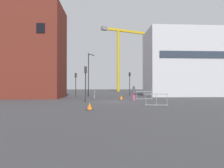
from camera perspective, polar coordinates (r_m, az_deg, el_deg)
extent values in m
plane|color=#333335|center=(20.98, 0.73, -5.40)|extent=(160.00, 160.00, 0.00)
cube|color=maroon|center=(30.97, -24.47, 8.77)|extent=(10.59, 6.93, 13.54)
cube|color=black|center=(27.27, -20.76, 15.54)|extent=(1.10, 0.06, 1.30)
cube|color=silver|center=(35.86, 21.43, 5.79)|extent=(13.89, 7.02, 11.46)
cube|color=#2D3847|center=(32.82, 24.03, 8.15)|extent=(11.67, 0.08, 1.10)
cylinder|color=gold|center=(61.88, 1.89, 6.86)|extent=(0.90, 0.90, 19.63)
cube|color=gold|center=(65.12, 4.09, 15.67)|extent=(14.50, 5.72, 0.70)
cube|color=slate|center=(62.25, -2.35, 16.45)|extent=(2.10, 1.73, 1.10)
cylinder|color=black|center=(32.26, -7.13, 2.77)|extent=(0.14, 0.14, 7.31)
cube|color=black|center=(33.44, -6.18, 8.78)|extent=(1.06, 1.68, 0.10)
ellipsoid|color=silver|center=(34.22, -5.28, 8.53)|extent=(0.44, 0.24, 0.16)
cylinder|color=#2D2D30|center=(30.83, -10.89, -0.95)|extent=(0.12, 0.12, 3.14)
cube|color=#2D2D30|center=(30.88, -10.88, 2.62)|extent=(0.29, 0.25, 0.70)
sphere|color=red|center=(30.92, -11.20, 3.02)|extent=(0.11, 0.11, 0.11)
sphere|color=#3C2905|center=(30.91, -11.20, 2.61)|extent=(0.11, 0.11, 0.11)
sphere|color=#07330F|center=(30.90, -11.20, 2.21)|extent=(0.11, 0.11, 0.11)
cylinder|color=#232326|center=(34.85, 5.36, -0.57)|extent=(0.12, 0.12, 3.56)
cube|color=#232326|center=(34.92, 5.35, 2.93)|extent=(0.36, 0.37, 0.70)
sphere|color=red|center=(35.09, 5.49, 3.27)|extent=(0.11, 0.11, 0.11)
sphere|color=#3C2905|center=(35.08, 5.49, 2.91)|extent=(0.11, 0.11, 0.11)
sphere|color=#07330F|center=(35.06, 5.49, 2.55)|extent=(0.11, 0.11, 0.11)
cylinder|color=#2D2D30|center=(20.52, -8.01, -1.08)|extent=(0.12, 0.12, 3.16)
cube|color=#2D2D30|center=(20.59, -8.00, 4.30)|extent=(0.28, 0.31, 0.70)
sphere|color=#390605|center=(20.78, -7.89, 4.86)|extent=(0.11, 0.11, 0.11)
sphere|color=#F2A514|center=(20.76, -7.89, 4.26)|extent=(0.11, 0.11, 0.11)
sphere|color=#07330F|center=(20.74, -7.89, 3.65)|extent=(0.11, 0.11, 0.11)
cylinder|color=#D14C8C|center=(22.93, 6.80, -3.93)|extent=(0.14, 0.14, 0.84)
cylinder|color=#D14C8C|center=(22.79, 6.46, -3.96)|extent=(0.14, 0.14, 0.84)
cylinder|color=#4C4C51|center=(22.83, 6.63, -2.01)|extent=(0.34, 0.34, 0.70)
sphere|color=brown|center=(22.82, 6.63, -0.85)|extent=(0.23, 0.23, 0.23)
cube|color=gray|center=(16.82, 13.26, -2.97)|extent=(1.98, 0.34, 0.06)
cube|color=gray|center=(16.89, 13.27, -6.19)|extent=(1.98, 0.34, 0.06)
cylinder|color=gray|center=(16.75, 10.23, -4.79)|extent=(0.04, 0.04, 1.05)
cylinder|color=gray|center=(16.85, 13.27, -4.76)|extent=(0.04, 0.04, 1.05)
cylinder|color=gray|center=(17.01, 16.26, -4.71)|extent=(0.04, 0.04, 1.05)
cube|color=#B2B5BA|center=(25.07, -5.40, -2.21)|extent=(0.27, 2.29, 0.06)
cube|color=#B2B5BA|center=(25.11, -5.40, -4.38)|extent=(0.27, 2.29, 0.06)
cylinder|color=#B2B5BA|center=(24.06, -5.28, -3.53)|extent=(0.04, 0.04, 1.05)
cylinder|color=#B2B5BA|center=(25.09, -5.40, -3.41)|extent=(0.04, 0.04, 1.05)
cylinder|color=#B2B5BA|center=(26.12, -5.52, -3.30)|extent=(0.04, 0.04, 1.05)
cube|color=#9EA0A5|center=(24.69, 9.74, -2.23)|extent=(2.27, 0.37, 0.06)
cube|color=#9EA0A5|center=(24.74, 9.75, -4.43)|extent=(2.27, 0.37, 0.06)
cylinder|color=#9EA0A5|center=(24.37, 7.48, -3.49)|extent=(0.04, 0.04, 1.05)
cylinder|color=#9EA0A5|center=(24.71, 9.74, -3.45)|extent=(0.04, 0.04, 1.05)
cylinder|color=#9EA0A5|center=(25.10, 11.95, -3.40)|extent=(0.04, 0.04, 1.05)
cube|color=black|center=(24.31, 2.82, -4.71)|extent=(0.56, 0.56, 0.03)
cone|color=orange|center=(24.30, 2.82, -4.07)|extent=(0.43, 0.43, 0.57)
cube|color=black|center=(14.04, -6.79, -7.69)|extent=(0.52, 0.52, 0.03)
cone|color=orange|center=(14.01, -6.78, -6.68)|extent=(0.40, 0.40, 0.53)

